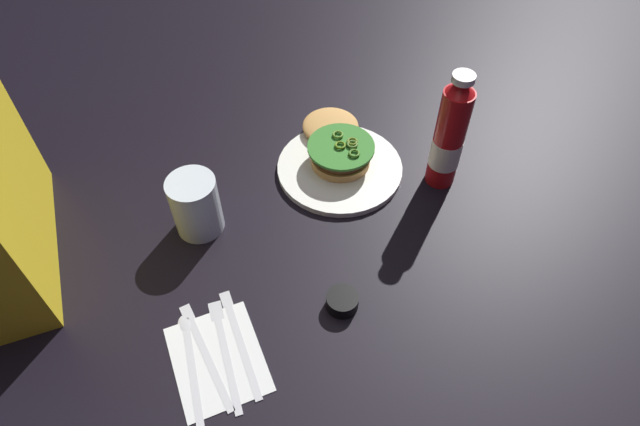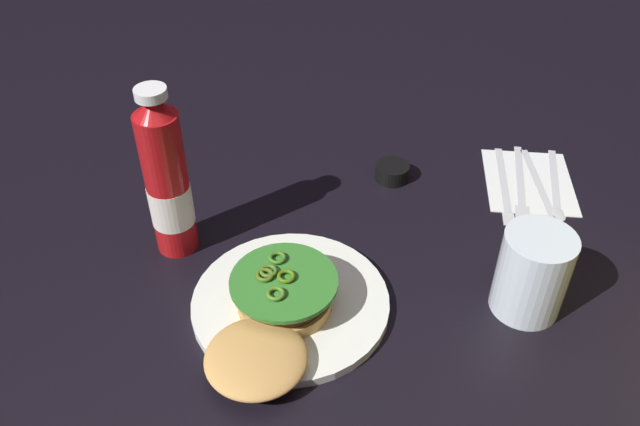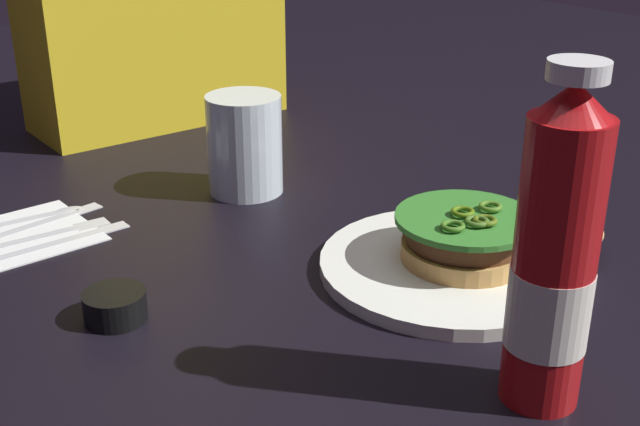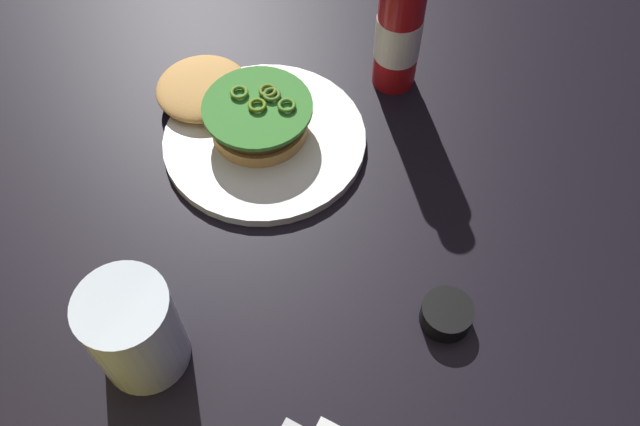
# 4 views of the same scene
# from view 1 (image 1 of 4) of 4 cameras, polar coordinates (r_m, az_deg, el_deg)

# --- Properties ---
(ground_plane) EXTENTS (3.00, 3.00, 0.00)m
(ground_plane) POSITION_cam_1_polar(r_m,az_deg,el_deg) (1.06, -0.69, 0.57)
(ground_plane) COLOR black
(dinner_plate) EXTENTS (0.26, 0.26, 0.01)m
(dinner_plate) POSITION_cam_1_polar(r_m,az_deg,el_deg) (1.12, 2.09, 4.76)
(dinner_plate) COLOR white
(dinner_plate) RESTS_ON ground_plane
(burger_sandwich) EXTENTS (0.23, 0.15, 0.05)m
(burger_sandwich) POSITION_cam_1_polar(r_m,az_deg,el_deg) (1.14, 1.79, 7.37)
(burger_sandwich) COLOR tan
(burger_sandwich) RESTS_ON dinner_plate
(ketchup_bottle) EXTENTS (0.06, 0.06, 0.26)m
(ketchup_bottle) POSITION_cam_1_polar(r_m,az_deg,el_deg) (1.06, 13.42, 7.72)
(ketchup_bottle) COLOR #B01215
(ketchup_bottle) RESTS_ON ground_plane
(water_glass) EXTENTS (0.09, 0.09, 0.12)m
(water_glass) POSITION_cam_1_polar(r_m,az_deg,el_deg) (1.01, -12.95, 0.81)
(water_glass) COLOR silver
(water_glass) RESTS_ON ground_plane
(condiment_cup) EXTENTS (0.06, 0.06, 0.03)m
(condiment_cup) POSITION_cam_1_polar(r_m,az_deg,el_deg) (0.92, 2.37, -9.25)
(condiment_cup) COLOR black
(condiment_cup) RESTS_ON ground_plane
(napkin) EXTENTS (0.17, 0.14, 0.00)m
(napkin) POSITION_cam_1_polar(r_m,az_deg,el_deg) (0.90, -10.73, -14.83)
(napkin) COLOR silver
(napkin) RESTS_ON ground_plane
(butter_knife) EXTENTS (0.20, 0.02, 0.00)m
(butter_knife) POSITION_cam_1_polar(r_m,az_deg,el_deg) (0.91, -8.64, -12.54)
(butter_knife) COLOR silver
(butter_knife) RESTS_ON napkin
(fork_utensil) EXTENTS (0.20, 0.03, 0.00)m
(fork_utensil) POSITION_cam_1_polar(r_m,az_deg,el_deg) (0.91, -10.14, -13.41)
(fork_utensil) COLOR silver
(fork_utensil) RESTS_ON napkin
(steak_knife) EXTENTS (0.21, 0.05, 0.00)m
(steak_knife) POSITION_cam_1_polar(r_m,az_deg,el_deg) (0.91, -12.24, -13.66)
(steak_knife) COLOR silver
(steak_knife) RESTS_ON napkin
(spoon_utensil) EXTENTS (0.19, 0.03, 0.00)m
(spoon_utensil) POSITION_cam_1_polar(r_m,az_deg,el_deg) (0.91, -13.61, -13.88)
(spoon_utensil) COLOR silver
(spoon_utensil) RESTS_ON napkin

